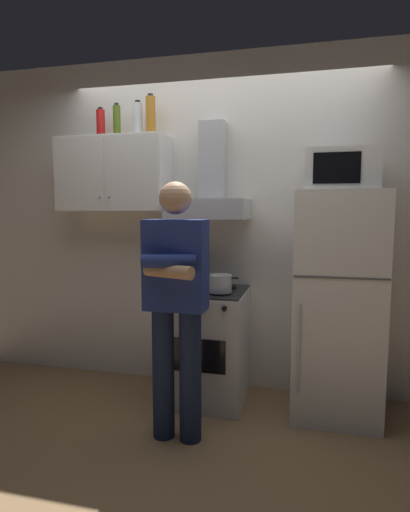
# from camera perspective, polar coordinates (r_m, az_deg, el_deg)

# --- Properties ---
(ground_plane) EXTENTS (7.00, 7.00, 0.00)m
(ground_plane) POSITION_cam_1_polar(r_m,az_deg,el_deg) (3.23, 0.00, -20.71)
(ground_plane) COLOR olive
(back_wall_tiled) EXTENTS (4.80, 0.10, 2.70)m
(back_wall_tiled) POSITION_cam_1_polar(r_m,az_deg,el_deg) (3.47, 2.37, 4.35)
(back_wall_tiled) COLOR silver
(back_wall_tiled) RESTS_ON ground_plane
(upper_cabinet) EXTENTS (0.90, 0.37, 0.60)m
(upper_cabinet) POSITION_cam_1_polar(r_m,az_deg,el_deg) (3.53, -12.24, 10.74)
(upper_cabinet) COLOR white
(stove_oven) EXTENTS (0.60, 0.62, 0.87)m
(stove_oven) POSITION_cam_1_polar(r_m,az_deg,el_deg) (3.30, 0.19, -11.98)
(stove_oven) COLOR silver
(stove_oven) RESTS_ON ground_plane
(range_hood) EXTENTS (0.60, 0.44, 0.75)m
(range_hood) POSITION_cam_1_polar(r_m,az_deg,el_deg) (3.26, 0.73, 8.58)
(range_hood) COLOR #B7BABF
(refrigerator) EXTENTS (0.60, 0.62, 1.60)m
(refrigerator) POSITION_cam_1_polar(r_m,az_deg,el_deg) (3.13, 17.49, -6.33)
(refrigerator) COLOR white
(refrigerator) RESTS_ON ground_plane
(microwave) EXTENTS (0.48, 0.37, 0.28)m
(microwave) POSITION_cam_1_polar(r_m,az_deg,el_deg) (3.08, 18.05, 11.06)
(microwave) COLOR silver
(microwave) RESTS_ON refrigerator
(person_standing) EXTENTS (0.38, 0.33, 1.64)m
(person_standing) POSITION_cam_1_polar(r_m,az_deg,el_deg) (2.63, -4.00, -6.20)
(person_standing) COLOR #192342
(person_standing) RESTS_ON ground_plane
(cooking_pot) EXTENTS (0.27, 0.17, 0.13)m
(cooking_pot) POSITION_cam_1_polar(r_m,az_deg,el_deg) (3.03, 2.06, -3.76)
(cooking_pot) COLOR #B7BABF
(cooking_pot) RESTS_ON stove_oven
(bottle_olive_oil) EXTENTS (0.06, 0.06, 0.27)m
(bottle_olive_oil) POSITION_cam_1_polar(r_m,az_deg,el_deg) (3.60, -11.93, 17.54)
(bottle_olive_oil) COLOR #4C6B19
(bottle_olive_oil) RESTS_ON upper_cabinet
(bottle_liquor_amber) EXTENTS (0.08, 0.08, 0.32)m
(bottle_liquor_amber) POSITION_cam_1_polar(r_m,az_deg,el_deg) (3.50, -7.42, 18.39)
(bottle_liquor_amber) COLOR #B7721E
(bottle_liquor_amber) RESTS_ON upper_cabinet
(bottle_soda_red) EXTENTS (0.07, 0.07, 0.24)m
(bottle_soda_red) POSITION_cam_1_polar(r_m,az_deg,el_deg) (3.67, -14.03, 17.08)
(bottle_soda_red) COLOR red
(bottle_soda_red) RESTS_ON upper_cabinet
(bottle_vodka_clear) EXTENTS (0.07, 0.07, 0.28)m
(bottle_vodka_clear) POSITION_cam_1_polar(r_m,az_deg,el_deg) (3.55, -9.13, 17.87)
(bottle_vodka_clear) COLOR silver
(bottle_vodka_clear) RESTS_ON upper_cabinet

